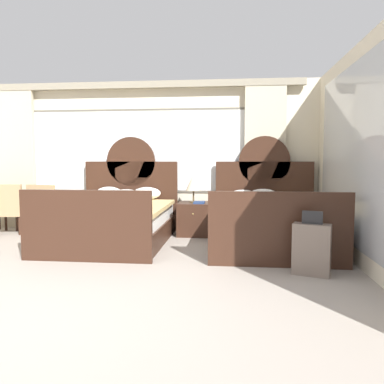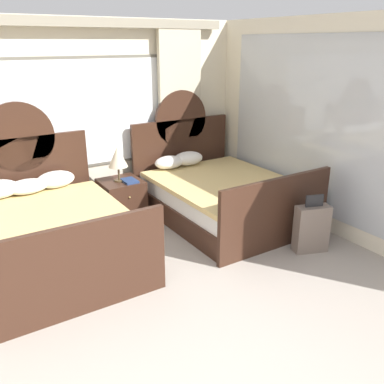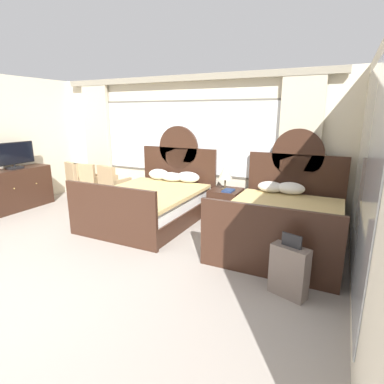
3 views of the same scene
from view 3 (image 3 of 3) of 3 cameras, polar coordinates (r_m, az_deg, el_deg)
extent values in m
plane|color=#9E9389|center=(3.99, -30.04, -17.04)|extent=(24.00, 24.00, 0.00)
cube|color=beige|center=(6.57, -1.15, 9.19)|extent=(6.49, 0.07, 2.70)
cube|color=#646054|center=(6.52, -1.33, 10.02)|extent=(4.26, 0.02, 1.52)
cube|color=white|center=(6.52, -1.35, 10.02)|extent=(4.18, 0.02, 1.44)
cube|color=#C1B79E|center=(7.80, -17.04, 9.04)|extent=(0.71, 0.08, 2.60)
cube|color=#C1B79E|center=(5.76, 19.17, 7.15)|extent=(0.71, 0.08, 2.60)
cube|color=gray|center=(6.46, -1.79, 20.38)|extent=(5.97, 0.10, 0.12)
cube|color=beige|center=(3.54, 30.29, 2.60)|extent=(0.07, 4.61, 2.70)
cube|color=#B2B7BC|center=(3.83, 29.39, 3.48)|extent=(0.01, 3.23, 2.27)
cube|color=#382116|center=(5.78, -7.66, -3.86)|extent=(1.61, 2.14, 0.30)
cube|color=white|center=(5.70, -7.75, -1.33)|extent=(1.55, 2.04, 0.23)
cube|color=tan|center=(5.60, -8.26, -0.11)|extent=(1.65, 1.94, 0.06)
cube|color=#382116|center=(6.57, -2.49, 2.80)|extent=(1.69, 0.06, 1.25)
cylinder|color=#382116|center=(6.47, -2.55, 8.24)|extent=(0.89, 0.06, 0.89)
cube|color=#382116|center=(4.86, -14.99, -4.05)|extent=(1.69, 0.06, 0.91)
ellipsoid|color=white|center=(6.52, -6.17, 3.29)|extent=(0.45, 0.32, 0.22)
ellipsoid|color=white|center=(6.35, -3.80, 2.85)|extent=(0.51, 0.32, 0.18)
ellipsoid|color=white|center=(6.21, -0.73, 2.79)|extent=(0.49, 0.30, 0.22)
cube|color=#382116|center=(4.94, 16.26, -7.59)|extent=(1.61, 2.14, 0.30)
cube|color=white|center=(4.85, 16.48, -4.68)|extent=(1.55, 2.04, 0.23)
cube|color=tan|center=(4.73, 16.44, -3.31)|extent=(1.65, 1.94, 0.06)
cube|color=#382116|center=(5.84, 18.52, 0.57)|extent=(1.69, 0.06, 1.25)
cylinder|color=#382116|center=(5.73, 19.02, 6.66)|extent=(0.89, 0.06, 0.89)
cube|color=#382116|center=(3.82, 13.60, -9.13)|extent=(1.69, 0.06, 0.91)
ellipsoid|color=white|center=(5.63, 14.40, 0.95)|extent=(0.46, 0.31, 0.19)
ellipsoid|color=white|center=(5.57, 17.84, 0.67)|extent=(0.48, 0.33, 0.21)
cube|color=#382116|center=(5.88, 6.24, -2.17)|extent=(0.56, 0.56, 0.56)
sphere|color=tan|center=(5.59, 5.25, -1.74)|extent=(0.02, 0.02, 0.02)
cylinder|color=brown|center=(5.81, 6.13, 0.58)|extent=(0.14, 0.14, 0.02)
cylinder|color=brown|center=(5.79, 6.16, 1.58)|extent=(0.03, 0.03, 0.19)
cone|color=beige|center=(5.74, 6.22, 3.89)|extent=(0.27, 0.27, 0.29)
cube|color=navy|center=(5.68, 6.77, 0.27)|extent=(0.18, 0.26, 0.03)
cube|color=#382116|center=(7.22, -31.17, 0.12)|extent=(0.49, 1.80, 0.85)
sphere|color=tan|center=(7.27, -26.92, 1.42)|extent=(0.03, 0.03, 0.03)
sphere|color=tan|center=(7.00, -30.11, 0.56)|extent=(0.03, 0.03, 0.03)
cube|color=black|center=(7.25, -30.02, 3.91)|extent=(0.20, 0.28, 0.04)
cylinder|color=black|center=(7.24, -30.07, 4.26)|extent=(0.04, 0.04, 0.05)
cube|color=black|center=(7.21, -30.31, 6.19)|extent=(0.04, 0.90, 0.45)
cube|color=black|center=(7.19, -30.22, 6.18)|extent=(0.01, 0.86, 0.41)
cube|color=tan|center=(6.97, -13.97, 0.91)|extent=(0.63, 0.63, 0.10)
cube|color=tan|center=(6.78, -15.61, 2.79)|extent=(0.54, 0.19, 0.45)
cube|color=tan|center=(6.76, -12.81, 1.69)|extent=(0.16, 0.48, 0.16)
cube|color=tan|center=(7.13, -15.19, 2.19)|extent=(0.16, 0.48, 0.16)
cylinder|color=#382116|center=(6.99, -11.38, -0.69)|extent=(0.04, 0.04, 0.32)
cylinder|color=#382116|center=(7.32, -13.57, -0.13)|extent=(0.04, 0.04, 0.32)
cylinder|color=#382116|center=(6.73, -14.18, -1.44)|extent=(0.04, 0.04, 0.32)
cylinder|color=#382116|center=(7.07, -16.31, -0.82)|extent=(0.04, 0.04, 0.32)
cube|color=tan|center=(7.44, -18.15, 1.45)|extent=(0.60, 0.60, 0.10)
cube|color=tan|center=(7.21, -19.38, 3.17)|extent=(0.54, 0.15, 0.45)
cube|color=tan|center=(7.27, -16.73, 2.32)|extent=(0.12, 0.48, 0.16)
cube|color=tan|center=(7.55, -19.66, 2.53)|extent=(0.12, 0.48, 0.16)
cylinder|color=#382116|center=(7.53, -15.73, 0.14)|extent=(0.04, 0.04, 0.32)
cylinder|color=#382116|center=(7.78, -18.36, 0.39)|extent=(0.04, 0.04, 0.32)
cylinder|color=#382116|center=(7.19, -17.65, -0.67)|extent=(0.04, 0.04, 0.32)
cylinder|color=#382116|center=(7.45, -20.33, -0.38)|extent=(0.04, 0.04, 0.32)
cube|color=tan|center=(7.63, -19.63, 1.64)|extent=(0.66, 0.66, 0.10)
cube|color=tan|center=(7.47, -21.31, 3.38)|extent=(0.53, 0.22, 0.45)
cube|color=tan|center=(7.40, -18.82, 2.36)|extent=(0.19, 0.48, 0.16)
cube|color=tan|center=(7.81, -20.55, 2.81)|extent=(0.19, 0.48, 0.16)
cylinder|color=#382116|center=(7.59, -17.29, 0.14)|extent=(0.04, 0.04, 0.32)
cylinder|color=#382116|center=(7.96, -18.90, 0.66)|extent=(0.04, 0.04, 0.32)
cylinder|color=#382116|center=(7.39, -20.13, -0.48)|extent=(0.04, 0.04, 0.32)
cylinder|color=#382116|center=(7.77, -21.65, 0.08)|extent=(0.04, 0.04, 0.32)
cube|color=#75665B|center=(3.60, 17.57, -13.87)|extent=(0.44, 0.30, 0.58)
cube|color=#232326|center=(3.45, 18.03, -8.59)|extent=(0.22, 0.09, 0.14)
cylinder|color=black|center=(3.80, 15.02, -16.68)|extent=(0.05, 0.04, 0.05)
cylinder|color=black|center=(3.68, 19.56, -18.19)|extent=(0.05, 0.04, 0.05)
camera|label=1|loc=(1.80, -98.12, -25.19)|focal=35.46mm
camera|label=2|loc=(3.98, -63.34, 12.96)|focal=38.36mm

